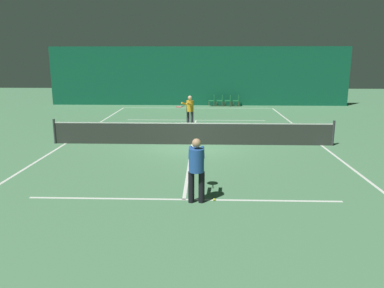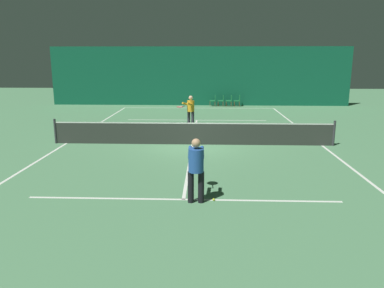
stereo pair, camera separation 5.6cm
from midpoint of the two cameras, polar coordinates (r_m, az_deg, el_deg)
name	(u,v)px [view 1 (the left image)]	position (r m, az deg, el deg)	size (l,w,h in m)	color
ground_plane	(192,144)	(16.06, -0.07, -0.07)	(60.00, 60.00, 0.00)	#4C7F56
backdrop_curtain	(198,76)	(29.25, 0.89, 10.28)	(23.00, 0.12, 4.47)	#0F5138
court_line_baseline_far	(198,108)	(27.78, 0.81, 5.51)	(11.00, 0.10, 0.00)	silver
court_line_service_far	(196,120)	(22.34, 0.52, 3.66)	(8.25, 0.10, 0.00)	silver
court_line_service_near	(184,199)	(9.94, -1.40, -8.45)	(8.25, 0.10, 0.00)	silver
court_line_sideline_left	(66,143)	(17.15, -18.76, 0.09)	(0.10, 23.80, 0.00)	silver
court_line_sideline_right	(321,145)	(16.79, 19.04, -0.20)	(0.10, 23.80, 0.00)	silver
court_line_centre	(192,144)	(16.06, -0.07, -0.06)	(0.10, 12.80, 0.00)	silver
tennis_net	(192,133)	(15.95, -0.07, 1.72)	(12.00, 0.10, 1.07)	#2D332D
player_near	(196,165)	(9.48, 0.52, -3.26)	(0.43, 1.36, 1.68)	black
player_far	(190,109)	(20.08, -0.46, 5.39)	(1.01, 1.33, 1.67)	#2D2D38
courtside_chair_0	(212,100)	(28.84, 3.08, 6.74)	(0.44, 0.44, 0.84)	brown
courtside_chair_1	(221,100)	(28.86, 4.32, 6.72)	(0.44, 0.44, 0.84)	brown
courtside_chair_2	(229,100)	(28.89, 5.55, 6.71)	(0.44, 0.44, 0.84)	brown
courtside_chair_3	(237,100)	(28.94, 6.78, 6.69)	(0.44, 0.44, 0.84)	brown
tennis_ball	(214,200)	(9.86, 3.24, -8.45)	(0.07, 0.07, 0.07)	#D1DB33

